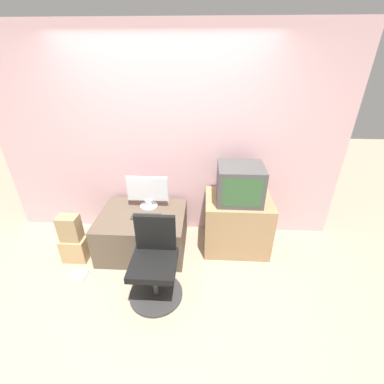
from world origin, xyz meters
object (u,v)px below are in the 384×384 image
(keyboard, at_px, (146,217))
(office_chair, at_px, (155,266))
(mouse, at_px, (166,218))
(book, at_px, (77,276))
(cardboard_box_lower, at_px, (76,249))
(crt_tv, at_px, (240,184))
(main_monitor, at_px, (148,192))

(keyboard, distance_m, office_chair, 0.70)
(mouse, height_order, book, mouse)
(cardboard_box_lower, relative_size, book, 1.40)
(office_chair, height_order, cardboard_box_lower, office_chair)
(crt_tv, relative_size, book, 2.39)
(crt_tv, height_order, book, crt_tv)
(keyboard, relative_size, book, 1.64)
(mouse, xyz_separation_m, office_chair, (-0.03, -0.63, -0.16))
(main_monitor, relative_size, mouse, 9.64)
(mouse, distance_m, office_chair, 0.65)
(main_monitor, height_order, crt_tv, crt_tv)
(main_monitor, xyz_separation_m, mouse, (0.26, -0.27, -0.19))
(keyboard, relative_size, crt_tv, 0.69)
(crt_tv, bearing_deg, book, -161.13)
(main_monitor, bearing_deg, cardboard_box_lower, -152.57)
(mouse, bearing_deg, office_chair, -92.90)
(keyboard, distance_m, mouse, 0.25)
(keyboard, xyz_separation_m, mouse, (0.24, -0.02, 0.01))
(keyboard, height_order, crt_tv, crt_tv)
(mouse, relative_size, office_chair, 0.06)
(main_monitor, xyz_separation_m, book, (-0.73, -0.74, -0.71))
(keyboard, bearing_deg, office_chair, -71.86)
(mouse, xyz_separation_m, book, (-0.99, -0.47, -0.52))
(office_chair, bearing_deg, cardboard_box_lower, 157.31)
(main_monitor, bearing_deg, keyboard, -86.29)
(mouse, height_order, crt_tv, crt_tv)
(keyboard, height_order, book, keyboard)
(main_monitor, height_order, cardboard_box_lower, main_monitor)
(main_monitor, height_order, office_chair, main_monitor)
(mouse, relative_size, book, 0.25)
(cardboard_box_lower, bearing_deg, mouse, 8.92)
(crt_tv, xyz_separation_m, cardboard_box_lower, (-1.98, -0.33, -0.78))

